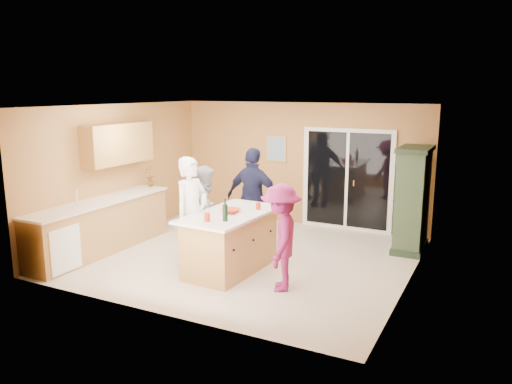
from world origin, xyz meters
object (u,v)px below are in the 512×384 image
at_px(woman_navy, 254,198).
at_px(woman_magenta, 281,238).
at_px(green_hutch, 412,201).
at_px(kitchen_island, 230,243).
at_px(woman_grey, 206,212).
at_px(woman_white, 192,213).

bearing_deg(woman_navy, woman_magenta, 130.10).
bearing_deg(woman_magenta, green_hutch, 133.48).
relative_size(kitchen_island, green_hutch, 0.99).
height_order(kitchen_island, woman_grey, woman_grey).
bearing_deg(green_hutch, woman_white, -140.13).
bearing_deg(kitchen_island, woman_magenta, -15.37).
relative_size(green_hutch, woman_grey, 1.18).
xyz_separation_m(woman_grey, woman_navy, (0.50, 0.83, 0.12)).
xyz_separation_m(woman_white, woman_navy, (0.40, 1.41, 0.01)).
distance_m(woman_white, woman_grey, 0.60).
relative_size(kitchen_island, woman_grey, 1.17).
distance_m(kitchen_island, woman_grey, 0.90).
xyz_separation_m(kitchen_island, woman_white, (-0.62, -0.16, 0.46)).
xyz_separation_m(kitchen_island, woman_magenta, (1.03, -0.34, 0.33)).
xyz_separation_m(kitchen_island, woman_grey, (-0.72, 0.42, 0.35)).
bearing_deg(woman_white, woman_navy, -5.88).
height_order(kitchen_island, woman_magenta, woman_magenta).
distance_m(kitchen_island, woman_navy, 1.35).
relative_size(kitchen_island, woman_magenta, 1.20).
height_order(woman_white, woman_magenta, woman_white).
xyz_separation_m(woman_white, woman_grey, (-0.10, 0.58, -0.11)).
bearing_deg(woman_grey, green_hutch, -77.11).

